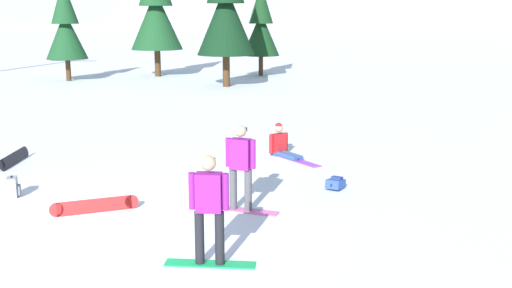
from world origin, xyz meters
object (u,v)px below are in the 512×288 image
Objects in this scene: snowboarder_midground at (241,166)px; pine_tree_tall at (156,9)px; snowboarder_foreground at (209,207)px; backpack_grey at (13,187)px; backpack_blue at (336,183)px; pine_tree_broad at (261,26)px; loose_snowboard_near_right at (95,205)px; pine_tree_young at (226,7)px; pine_tree_short at (65,26)px; snowboarder_background at (283,145)px; loose_snowboard_far_spare at (14,158)px.

pine_tree_tall is (-9.22, 24.84, 3.15)m from snowboarder_midground.
snowboarder_foreground is 3.78× the size of backpack_grey.
backpack_blue is 0.10× the size of pine_tree_broad.
loose_snowboard_near_right is 26.39m from pine_tree_tall.
pine_tree_young is 1.34× the size of pine_tree_short.
pine_tree_short reaches higher than loose_snowboard_near_right.
loose_snowboard_far_spare is (-6.94, -1.79, -0.16)m from snowboarder_background.
snowboarder_foreground is 29.08m from pine_tree_broad.
pine_tree_short is at bearing -144.69° from pine_tree_tall.
pine_tree_tall is at bearing 115.62° from snowboarder_background.
pine_tree_young is at bearing 107.83° from backpack_blue.
loose_snowboard_far_spare is at bearing 118.86° from backpack_grey.
snowboarder_background reaches higher than backpack_grey.
loose_snowboard_far_spare is at bearing -83.02° from pine_tree_tall.
snowboarder_midground is 0.31× the size of pine_tree_short.
backpack_blue is 19.82m from pine_tree_young.
loose_snowboard_far_spare is 3.92× the size of backpack_grey.
loose_snowboard_near_right is (3.66, -3.47, -0.01)m from loose_snowboard_far_spare.
snowboarder_midground reaches higher than loose_snowboard_near_right.
backpack_grey is 20.41m from pine_tree_young.
backpack_blue is at bearing 25.23° from loose_snowboard_near_right.
backpack_grey is 7.08m from backpack_blue.
loose_snowboard_near_right is at bearing 141.81° from snowboarder_foreground.
backpack_grey is 0.08× the size of pine_tree_short.
loose_snowboard_near_right is 24.84m from pine_tree_short.
pine_tree_young reaches higher than backpack_blue.
snowboarder_background is at bearing 86.52° from snowboarder_foreground.
pine_tree_broad is at bearing 22.59° from pine_tree_short.
pine_tree_short is (-10.74, 22.20, 2.98)m from loose_snowboard_near_right.
snowboarder_foreground is 0.31× the size of pine_tree_short.
pine_tree_young is 6.91m from pine_tree_tall.
backpack_grey is at bearing -61.14° from loose_snowboard_far_spare.
backpack_blue is at bearing -78.76° from pine_tree_broad.
snowboarder_background reaches higher than loose_snowboard_near_right.
pine_tree_young is 1.35× the size of pine_tree_broad.
snowboarder_foreground is 0.23× the size of pine_tree_young.
loose_snowboard_near_right is at bearing -170.68° from snowboarder_midground.
backpack_grey is (-5.03, 0.24, -0.72)m from snowboarder_midground.
pine_tree_broad reaches higher than backpack_grey.
snowboarder_midground is (0.06, 2.70, -0.02)m from snowboarder_foreground.
pine_tree_short is at bearing 115.81° from loose_snowboard_near_right.
loose_snowboard_near_right is 3.38× the size of backpack_grey.
loose_snowboard_far_spare is 0.32× the size of pine_tree_short.
loose_snowboard_far_spare is 0.24× the size of pine_tree_young.
pine_tree_young reaches higher than loose_snowboard_near_right.
snowboarder_midground is 3.17× the size of backpack_blue.
backpack_grey is (-4.97, 2.94, -0.74)m from snowboarder_foreground.
pine_tree_tall is at bearing 35.31° from pine_tree_short.
backpack_blue is at bearing 66.54° from snowboarder_foreground.
pine_tree_short reaches higher than snowboarder_background.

